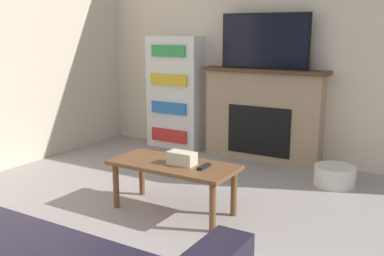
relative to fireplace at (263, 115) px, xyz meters
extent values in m
cube|color=beige|center=(0.13, 0.14, 0.83)|extent=(5.56, 0.06, 2.70)
cube|color=tan|center=(0.00, 0.00, -0.02)|extent=(1.31, 0.22, 0.98)
cube|color=black|center=(0.00, -0.11, -0.17)|extent=(0.72, 0.01, 0.54)
cube|color=#4C331E|center=(0.00, -0.02, 0.49)|extent=(1.41, 0.28, 0.04)
cube|color=black|center=(0.00, -0.02, 0.80)|extent=(0.99, 0.03, 0.59)
cube|color=black|center=(0.00, -0.03, 0.80)|extent=(0.96, 0.01, 0.55)
cube|color=brown|center=(-0.03, -1.76, -0.13)|extent=(1.02, 0.47, 0.03)
cylinder|color=brown|center=(-0.48, -1.94, -0.33)|extent=(0.05, 0.05, 0.37)
cylinder|color=brown|center=(0.42, -1.94, -0.33)|extent=(0.05, 0.05, 0.37)
cylinder|color=brown|center=(-0.48, -1.59, -0.33)|extent=(0.05, 0.05, 0.37)
cylinder|color=brown|center=(0.42, -1.59, -0.33)|extent=(0.05, 0.05, 0.37)
cube|color=beige|center=(0.04, -1.76, -0.06)|extent=(0.22, 0.12, 0.10)
cube|color=black|center=(0.24, -1.75, -0.10)|extent=(0.04, 0.15, 0.02)
cube|color=white|center=(-1.15, -0.02, 0.17)|extent=(0.69, 0.26, 1.36)
cube|color=red|center=(-1.15, -0.16, -0.35)|extent=(0.49, 0.03, 0.16)
cube|color=#2D70B7|center=(-1.15, -0.16, 0.00)|extent=(0.49, 0.03, 0.14)
cube|color=gold|center=(-1.15, -0.16, 0.34)|extent=(0.51, 0.03, 0.14)
cube|color=green|center=(-1.15, -0.16, 0.68)|extent=(0.46, 0.03, 0.13)
cylinder|color=silver|center=(0.93, -0.46, -0.42)|extent=(0.38, 0.38, 0.19)
camera|label=1|loc=(1.85, -4.60, 0.91)|focal=42.00mm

